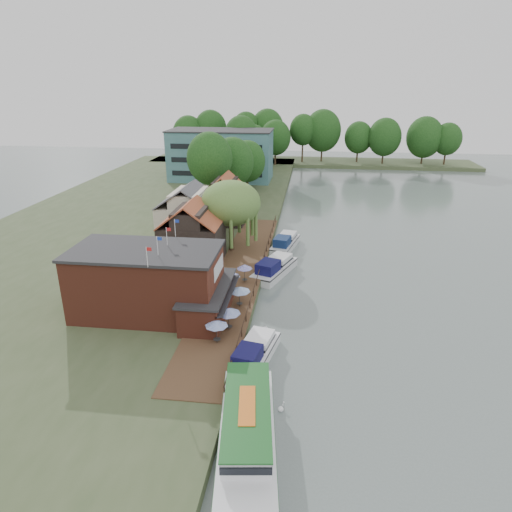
{
  "coord_description": "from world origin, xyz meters",
  "views": [
    {
      "loc": [
        0.87,
        -43.25,
        24.47
      ],
      "look_at": [
        -6.0,
        12.0,
        3.0
      ],
      "focal_mm": 32.0,
      "sensor_mm": 36.0,
      "label": 1
    }
  ],
  "objects_px": {
    "umbrella_2": "(239,297)",
    "umbrella_3": "(231,281)",
    "hotel_block": "(221,155)",
    "cottage_c": "(225,199)",
    "umbrella_0": "(217,332)",
    "pub": "(165,282)",
    "cruiser_0": "(254,351)",
    "willow": "(231,216)",
    "cottage_b": "(189,212)",
    "tour_boat": "(247,429)",
    "cruiser_1": "(274,266)",
    "umbrella_1": "(229,319)",
    "umbrella_4": "(245,273)",
    "cruiser_2": "(285,241)",
    "cottage_a": "(192,232)",
    "swan": "(281,409)"
  },
  "relations": [
    {
      "from": "umbrella_2",
      "to": "cruiser_0",
      "type": "distance_m",
      "value": 9.21
    },
    {
      "from": "willow",
      "to": "cruiser_0",
      "type": "height_order",
      "value": "willow"
    },
    {
      "from": "cruiser_0",
      "to": "pub",
      "type": "bearing_deg",
      "value": 159.65
    },
    {
      "from": "tour_boat",
      "to": "cruiser_2",
      "type": "bearing_deg",
      "value": 82.8
    },
    {
      "from": "willow",
      "to": "umbrella_4",
      "type": "bearing_deg",
      "value": -72.18
    },
    {
      "from": "cottage_a",
      "to": "cruiser_1",
      "type": "relative_size",
      "value": 0.82
    },
    {
      "from": "hotel_block",
      "to": "umbrella_3",
      "type": "height_order",
      "value": "hotel_block"
    },
    {
      "from": "cottage_c",
      "to": "umbrella_0",
      "type": "xyz_separation_m",
      "value": [
        6.54,
        -39.37,
        -2.96
      ]
    },
    {
      "from": "cruiser_0",
      "to": "umbrella_1",
      "type": "bearing_deg",
      "value": 141.8
    },
    {
      "from": "pub",
      "to": "willow",
      "type": "bearing_deg",
      "value": 80.07
    },
    {
      "from": "pub",
      "to": "cruiser_2",
      "type": "distance_m",
      "value": 27.35
    },
    {
      "from": "umbrella_4",
      "to": "cruiser_1",
      "type": "bearing_deg",
      "value": 58.73
    },
    {
      "from": "umbrella_4",
      "to": "tour_boat",
      "type": "relative_size",
      "value": 0.16
    },
    {
      "from": "umbrella_3",
      "to": "cruiser_2",
      "type": "xyz_separation_m",
      "value": [
        5.26,
        18.51,
        -1.11
      ]
    },
    {
      "from": "umbrella_1",
      "to": "cottage_c",
      "type": "bearing_deg",
      "value": 101.09
    },
    {
      "from": "cottage_b",
      "to": "cruiser_0",
      "type": "distance_m",
      "value": 34.75
    },
    {
      "from": "umbrella_4",
      "to": "cottage_b",
      "type": "bearing_deg",
      "value": 124.38
    },
    {
      "from": "umbrella_3",
      "to": "umbrella_4",
      "type": "relative_size",
      "value": 1.0
    },
    {
      "from": "cruiser_2",
      "to": "tour_boat",
      "type": "distance_m",
      "value": 41.77
    },
    {
      "from": "cottage_a",
      "to": "umbrella_3",
      "type": "height_order",
      "value": "cottage_a"
    },
    {
      "from": "pub",
      "to": "hotel_block",
      "type": "distance_m",
      "value": 71.49
    },
    {
      "from": "umbrella_2",
      "to": "cruiser_2",
      "type": "xyz_separation_m",
      "value": [
        3.63,
        22.46,
        -1.11
      ]
    },
    {
      "from": "willow",
      "to": "cruiser_1",
      "type": "height_order",
      "value": "willow"
    },
    {
      "from": "umbrella_3",
      "to": "cottage_a",
      "type": "bearing_deg",
      "value": 128.05
    },
    {
      "from": "willow",
      "to": "umbrella_4",
      "type": "relative_size",
      "value": 4.39
    },
    {
      "from": "willow",
      "to": "umbrella_3",
      "type": "relative_size",
      "value": 4.39
    },
    {
      "from": "umbrella_2",
      "to": "umbrella_3",
      "type": "distance_m",
      "value": 4.28
    },
    {
      "from": "cottage_c",
      "to": "cruiser_0",
      "type": "bearing_deg",
      "value": -75.78
    },
    {
      "from": "cottage_b",
      "to": "umbrella_2",
      "type": "xyz_separation_m",
      "value": [
        11.5,
        -22.72,
        -2.96
      ]
    },
    {
      "from": "umbrella_4",
      "to": "cruiser_2",
      "type": "distance_m",
      "value": 16.52
    },
    {
      "from": "cottage_c",
      "to": "umbrella_0",
      "type": "relative_size",
      "value": 3.58
    },
    {
      "from": "umbrella_3",
      "to": "cruiser_0",
      "type": "bearing_deg",
      "value": -70.92
    },
    {
      "from": "umbrella_0",
      "to": "umbrella_1",
      "type": "relative_size",
      "value": 0.97
    },
    {
      "from": "umbrella_0",
      "to": "cruiser_2",
      "type": "height_order",
      "value": "umbrella_0"
    },
    {
      "from": "pub",
      "to": "umbrella_4",
      "type": "relative_size",
      "value": 8.42
    },
    {
      "from": "cruiser_2",
      "to": "hotel_block",
      "type": "bearing_deg",
      "value": 123.96
    },
    {
      "from": "cottage_c",
      "to": "tour_boat",
      "type": "xyz_separation_m",
      "value": [
        11.1,
        -51.03,
        -3.68
      ]
    },
    {
      "from": "cottage_c",
      "to": "willow",
      "type": "bearing_deg",
      "value": -75.96
    },
    {
      "from": "pub",
      "to": "umbrella_1",
      "type": "height_order",
      "value": "pub"
    },
    {
      "from": "hotel_block",
      "to": "cottage_b",
      "type": "height_order",
      "value": "hotel_block"
    },
    {
      "from": "umbrella_1",
      "to": "umbrella_3",
      "type": "distance_m",
      "value": 9.17
    },
    {
      "from": "umbrella_3",
      "to": "tour_boat",
      "type": "distance_m",
      "value": 23.85
    },
    {
      "from": "cruiser_1",
      "to": "hotel_block",
      "type": "bearing_deg",
      "value": 127.85
    },
    {
      "from": "pub",
      "to": "cottage_c",
      "type": "xyz_separation_m",
      "value": [
        0.0,
        34.0,
        0.6
      ]
    },
    {
      "from": "swan",
      "to": "cruiser_2",
      "type": "bearing_deg",
      "value": 93.16
    },
    {
      "from": "pub",
      "to": "tour_boat",
      "type": "xyz_separation_m",
      "value": [
        11.1,
        -17.03,
        -3.08
      ]
    },
    {
      "from": "hotel_block",
      "to": "swan",
      "type": "xyz_separation_m",
      "value": [
        21.2,
        -83.94,
        -6.93
      ]
    },
    {
      "from": "cruiser_2",
      "to": "tour_boat",
      "type": "height_order",
      "value": "tour_boat"
    },
    {
      "from": "willow",
      "to": "swan",
      "type": "relative_size",
      "value": 23.69
    },
    {
      "from": "umbrella_3",
      "to": "umbrella_4",
      "type": "xyz_separation_m",
      "value": [
        1.25,
        2.53,
        0.0
      ]
    }
  ]
}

